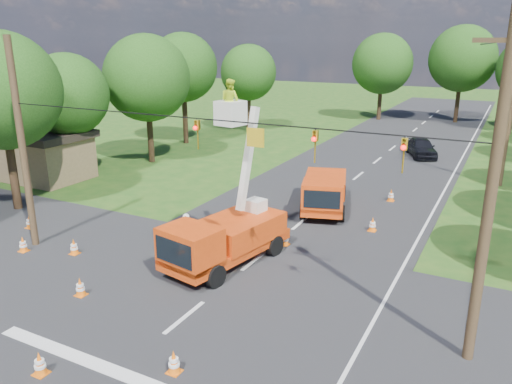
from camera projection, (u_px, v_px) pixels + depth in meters
The scene contains 30 objects.
ground at pixel (358, 176), 33.41m from camera, with size 140.00×140.00×0.00m, color #204E17.
road_main at pixel (358, 176), 33.41m from camera, with size 12.00×100.00×0.06m, color black.
road_cross at pixel (217, 292), 18.15m from camera, with size 56.00×10.00×0.07m, color black.
stop_bar at pixel (117, 374), 13.74m from camera, with size 9.00×0.45×0.02m, color silver.
edge_line at pixel (446, 187), 30.94m from camera, with size 0.12×90.00×0.02m, color silver.
bucket_truck at pixel (225, 229), 19.91m from camera, with size 3.21×6.10×7.41m.
second_truck at pixel (324, 191), 26.46m from camera, with size 3.57×5.89×2.08m.
ground_worker at pixel (187, 241), 20.15m from camera, with size 0.74×0.49×2.03m, color orange.
distant_car at pixel (421, 147), 38.88m from camera, with size 1.75×4.34×1.48m, color black.
traffic_cone_0 at pixel (40, 364), 13.58m from camera, with size 0.38×0.38×0.71m.
traffic_cone_1 at pixel (174, 362), 13.65m from camera, with size 0.38×0.38×0.71m.
traffic_cone_2 at pixel (285, 238), 22.15m from camera, with size 0.38×0.38×0.71m.
traffic_cone_3 at pixel (372, 224), 23.78m from camera, with size 0.38×0.38×0.71m.
traffic_cone_4 at pixel (74, 247), 21.21m from camera, with size 0.38×0.38×0.71m.
traffic_cone_5 at pixel (23, 244), 21.48m from camera, with size 0.38×0.38×0.71m.
traffic_cone_6 at pixel (30, 222), 24.14m from camera, with size 0.38×0.38×0.71m.
traffic_cone_7 at pixel (391, 195), 28.19m from camera, with size 0.38×0.38×0.71m.
traffic_cone_8 at pixel (80, 287), 17.77m from camera, with size 0.38×0.38×0.71m.
pole_right_near at pixel (492, 189), 12.90m from camera, with size 1.80×0.30×10.00m.
pole_right_mid at pixel (512, 104), 29.86m from camera, with size 1.80×0.30×10.00m.
pole_left at pixel (22, 146), 21.01m from camera, with size 0.30×0.30×9.00m.
signal_span at pixel (273, 138), 15.43m from camera, with size 18.00×0.29×1.07m.
shed at pixel (45, 155), 32.39m from camera, with size 5.50×4.50×3.15m.
tree_left_b at pixel (1, 91), 25.23m from camera, with size 6.00×6.00×9.32m.
tree_left_c at pixel (67, 95), 31.45m from camera, with size 5.20×5.20×8.06m.
tree_left_d at pixel (147, 78), 35.68m from camera, with size 6.20×6.20×9.24m.
tree_left_e at pixel (183, 68), 42.30m from camera, with size 5.80×5.80×9.41m.
tree_left_f at pixel (248, 73), 48.44m from camera, with size 5.40×5.40×8.40m.
tree_far_a at pixel (382, 64), 55.00m from camera, with size 6.60×6.60×9.50m.
tree_far_b at pixel (462, 59), 52.98m from camera, with size 7.00×7.00×10.32m.
Camera 1 is at (8.78, -11.77, 8.83)m, focal length 35.00 mm.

